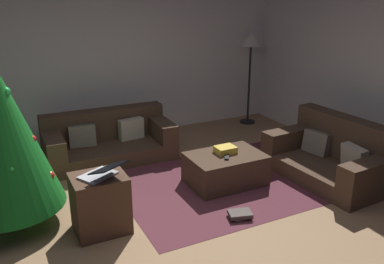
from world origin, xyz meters
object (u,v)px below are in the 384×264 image
object	(u,v)px
tv_remote	(227,157)
corner_lamp	(251,46)
ottoman	(225,169)
laptop	(102,172)
gift_box	(225,150)
book_stack	(240,215)
couch_left	(108,140)
side_table	(100,203)
couch_right	(333,156)
christmas_tree	(0,133)

from	to	relation	value
tv_remote	corner_lamp	xyz separation A→B (m)	(1.68, 2.04, 0.98)
ottoman	laptop	distance (m)	1.74
gift_box	tv_remote	xyz separation A→B (m)	(-0.07, -0.15, -0.03)
book_stack	corner_lamp	bearing A→B (deg)	54.87
couch_left	side_table	bearing A→B (deg)	73.05
couch_left	couch_right	world-z (taller)	couch_right
christmas_tree	corner_lamp	bearing A→B (deg)	23.65
christmas_tree	book_stack	world-z (taller)	christmas_tree
christmas_tree	side_table	world-z (taller)	christmas_tree
ottoman	laptop	xyz separation A→B (m)	(-1.63, -0.41, 0.46)
book_stack	corner_lamp	size ratio (longest dim) A/B	0.17
couch_left	ottoman	bearing A→B (deg)	126.94
ottoman	tv_remote	distance (m)	0.22
couch_right	ottoman	world-z (taller)	couch_right
corner_lamp	gift_box	bearing A→B (deg)	-130.50
tv_remote	corner_lamp	world-z (taller)	corner_lamp
ottoman	gift_box	bearing A→B (deg)	64.47
couch_right	corner_lamp	distance (m)	2.65
side_table	corner_lamp	bearing A→B (deg)	34.94
tv_remote	corner_lamp	distance (m)	2.82
couch_left	laptop	world-z (taller)	laptop
couch_right	ottoman	size ratio (longest dim) A/B	1.73
gift_box	couch_left	bearing A→B (deg)	127.75
christmas_tree	ottoman	bearing A→B (deg)	-3.77
couch_right	laptop	bearing A→B (deg)	85.67
couch_right	christmas_tree	xyz separation A→B (m)	(-3.76, 0.61, 0.71)
gift_box	laptop	world-z (taller)	laptop
side_table	couch_right	bearing A→B (deg)	-1.75
couch_left	side_table	size ratio (longest dim) A/B	2.99
tv_remote	corner_lamp	size ratio (longest dim) A/B	0.10
gift_box	side_table	xyz separation A→B (m)	(-1.68, -0.42, -0.12)
christmas_tree	laptop	size ratio (longest dim) A/B	3.70
side_table	tv_remote	bearing A→B (deg)	9.32
ottoman	laptop	size ratio (longest dim) A/B	1.83
tv_remote	side_table	distance (m)	1.64
couch_left	christmas_tree	bearing A→B (deg)	44.64
gift_box	laptop	bearing A→B (deg)	-164.22
corner_lamp	tv_remote	bearing A→B (deg)	-129.51
christmas_tree	laptop	world-z (taller)	christmas_tree
christmas_tree	tv_remote	bearing A→B (deg)	-6.00
ottoman	gift_box	xyz separation A→B (m)	(0.03, 0.06, 0.23)
corner_lamp	book_stack	bearing A→B (deg)	-125.13
couch_left	corner_lamp	world-z (taller)	corner_lamp
book_stack	couch_left	bearing A→B (deg)	108.94
couch_left	gift_box	bearing A→B (deg)	128.77
christmas_tree	laptop	bearing A→B (deg)	-35.18
christmas_tree	corner_lamp	xyz separation A→B (m)	(4.08, 1.79, 0.38)
laptop	christmas_tree	bearing A→B (deg)	144.82
tv_remote	christmas_tree	bearing A→B (deg)	-151.81
book_stack	corner_lamp	world-z (taller)	corner_lamp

